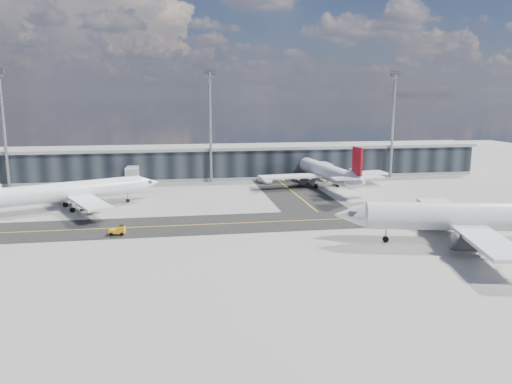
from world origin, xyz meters
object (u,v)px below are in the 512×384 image
airliner_af (70,192)px  airliner_near (476,217)px  service_van (265,180)px  baggage_tug (119,230)px  airliner_redtail (327,172)px

airliner_af → airliner_near: 74.38m
airliner_near → service_van: (-22.15, 58.29, -3.47)m
baggage_tug → service_van: (32.30, 44.54, -0.11)m
airliner_af → service_van: airliner_af is taller
airliner_near → service_van: airliner_near is taller
baggage_tug → airliner_near: bearing=84.5°
airliner_near → airliner_af: bearing=75.2°
baggage_tug → airliner_redtail: bearing=136.5°
airliner_near → baggage_tug: (-54.44, 13.75, -3.37)m
airliner_near → airliner_redtail: bearing=22.1°
airliner_redtail → baggage_tug: size_ratio=14.36×
airliner_redtail → baggage_tug: airliner_redtail is taller
airliner_redtail → service_van: bearing=141.8°
airliner_af → baggage_tug: bearing=4.4°
airliner_af → airliner_redtail: size_ratio=0.91×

